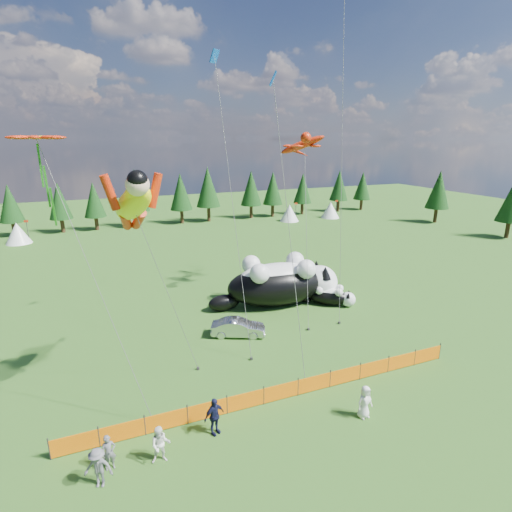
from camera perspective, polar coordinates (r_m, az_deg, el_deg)
The scene contains 18 objects.
ground at distance 24.82m, azimuth 0.49°, elevation -16.06°, with size 160.00×160.00×0.00m, color #0C3409.
safety_fence at distance 22.27m, azimuth 3.61°, elevation -18.78°, with size 22.06×0.06×1.10m.
tree_line at distance 65.51m, azimuth -14.87°, elevation 7.65°, with size 90.00×4.00×8.00m, color black, non-canonical shape.
festival_tents at distance 63.46m, azimuth -4.16°, elevation 5.50°, with size 50.00×3.20×2.80m, color white, non-canonical shape.
cat_large at distance 33.25m, azimuth 3.79°, elevation -3.70°, with size 11.22×4.72×4.05m.
cat_small at distance 33.95m, azimuth 10.69°, elevation -5.59°, with size 3.89×3.33×1.64m.
car at distance 28.41m, azimuth -2.56°, elevation -10.19°, with size 1.31×3.76×1.24m, color silver.
spectator_a at distance 19.46m, azimuth -20.29°, elevation -24.84°, with size 0.58×0.38×1.59m, color slate.
spectator_b at distance 19.14m, azimuth -13.48°, elevation -24.74°, with size 0.84×0.50×1.73m, color white.
spectator_c at distance 20.07m, azimuth -5.98°, elevation -21.81°, with size 1.09×0.56×1.87m, color #131636.
spectator_d at distance 18.84m, azimuth -21.62°, elevation -26.33°, with size 1.13×0.58×1.74m, color slate.
spectator_e at distance 21.61m, azimuth 15.28°, elevation -19.47°, with size 0.84×0.55×1.72m, color white.
superhero_kite at distance 20.27m, azimuth -17.17°, elevation 7.18°, with size 5.51×5.15×12.43m.
gecko_kite at distance 34.82m, azimuth 6.61°, elevation 15.50°, with size 6.28×10.80×15.22m.
flower_kite at distance 21.26m, azimuth -28.79°, elevation 14.16°, with size 5.29×5.75×14.33m.
diamond_kite_a at distance 27.88m, azimuth -5.72°, elevation 25.10°, with size 1.06×6.45×19.49m.
diamond_kite_b at distance 33.70m, azimuth 12.50°, elevation 32.09°, with size 2.25×5.00×24.82m.
diamond_kite_c at distance 21.62m, azimuth 2.73°, elevation 21.79°, with size 1.15×3.72×16.96m.
Camera 1 is at (-8.04, -19.35, 13.31)m, focal length 28.00 mm.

